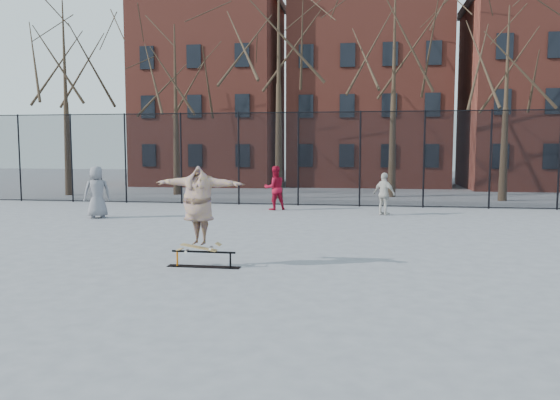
% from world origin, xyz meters
% --- Properties ---
extents(ground, '(100.00, 100.00, 0.00)m').
position_xyz_m(ground, '(0.00, 0.00, 0.00)').
color(ground, slate).
extents(skate_rail, '(1.54, 0.24, 0.34)m').
position_xyz_m(skate_rail, '(-1.82, 0.67, 0.13)').
color(skate_rail, black).
rests_on(skate_rail, ground).
extents(skateboard, '(0.82, 0.19, 0.10)m').
position_xyz_m(skateboard, '(-1.91, 0.67, 0.39)').
color(skateboard, olive).
rests_on(skateboard, skate_rail).
extents(skater, '(2.04, 0.80, 1.62)m').
position_xyz_m(skater, '(-1.91, 0.67, 1.24)').
color(skater, '#513586').
rests_on(skater, skateboard).
extents(bystander_grey, '(1.07, 0.99, 1.84)m').
position_xyz_m(bystander_grey, '(-7.86, 7.77, 0.92)').
color(bystander_grey, slate).
rests_on(bystander_grey, ground).
extents(bystander_red, '(1.06, 0.98, 1.75)m').
position_xyz_m(bystander_red, '(-2.12, 11.26, 0.87)').
color(bystander_red, maroon).
rests_on(bystander_red, ground).
extents(bystander_white, '(0.96, 0.86, 1.56)m').
position_xyz_m(bystander_white, '(2.14, 10.21, 0.78)').
color(bystander_white, beige).
rests_on(bystander_white, ground).
extents(fence, '(34.03, 0.07, 4.00)m').
position_xyz_m(fence, '(-0.01, 13.00, 2.05)').
color(fence, black).
rests_on(fence, ground).
extents(tree_row, '(33.66, 7.46, 10.67)m').
position_xyz_m(tree_row, '(-0.25, 17.15, 7.36)').
color(tree_row, black).
rests_on(tree_row, ground).
extents(rowhouses, '(29.00, 7.00, 13.00)m').
position_xyz_m(rowhouses, '(0.72, 26.00, 6.06)').
color(rowhouses, brown).
rests_on(rowhouses, ground).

